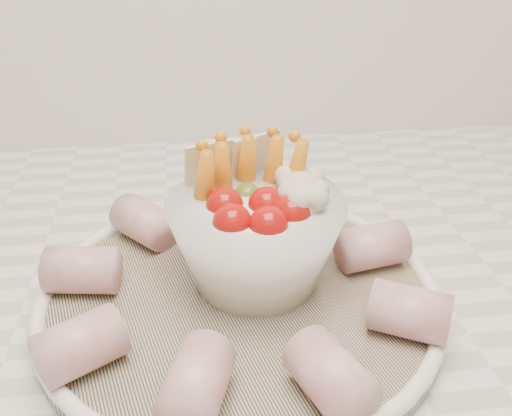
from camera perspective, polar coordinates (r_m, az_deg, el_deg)
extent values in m
cube|color=white|center=(0.51, -2.50, -8.21)|extent=(2.04, 0.62, 0.04)
cylinder|color=navy|center=(0.46, -1.64, -9.08)|extent=(0.38, 0.38, 0.01)
torus|color=white|center=(0.45, -1.65, -8.33)|extent=(0.32, 0.32, 0.01)
sphere|color=#A70D0A|center=(0.40, -2.41, -1.50)|extent=(0.03, 0.03, 0.03)
sphere|color=#A70D0A|center=(0.40, 1.25, -1.77)|extent=(0.03, 0.03, 0.03)
sphere|color=#A70D0A|center=(0.42, 3.63, -0.50)|extent=(0.03, 0.03, 0.03)
sphere|color=#A70D0A|center=(0.42, -3.15, 0.21)|extent=(0.03, 0.03, 0.03)
sphere|color=#A70D0A|center=(0.42, 1.08, 0.27)|extent=(0.03, 0.03, 0.03)
sphere|color=#A70D0A|center=(0.43, 3.56, 0.92)|extent=(0.03, 0.03, 0.03)
sphere|color=#526A23|center=(0.45, -0.88, 1.20)|extent=(0.02, 0.02, 0.02)
cone|color=orange|center=(0.45, -3.35, 3.03)|extent=(0.02, 0.03, 0.07)
cone|color=orange|center=(0.46, -0.95, 3.79)|extent=(0.02, 0.03, 0.07)
cone|color=orange|center=(0.46, 1.76, 3.75)|extent=(0.03, 0.04, 0.07)
cone|color=orange|center=(0.43, -5.19, 2.08)|extent=(0.03, 0.04, 0.07)
cone|color=orange|center=(0.45, 3.91, 3.15)|extent=(0.03, 0.04, 0.07)
sphere|color=beige|center=(0.45, 4.28, 1.87)|extent=(0.03, 0.03, 0.03)
sphere|color=beige|center=(0.42, 4.82, 0.37)|extent=(0.03, 0.03, 0.03)
cube|color=beige|center=(0.46, -2.79, 4.32)|extent=(0.04, 0.01, 0.05)
cube|color=beige|center=(0.47, -0.15, 4.74)|extent=(0.04, 0.03, 0.05)
cube|color=beige|center=(0.46, -4.51, 3.92)|extent=(0.05, 0.03, 0.05)
cylinder|color=#B85463|center=(0.48, 11.50, -3.77)|extent=(0.06, 0.05, 0.04)
cylinder|color=#B85463|center=(0.53, 5.47, 0.16)|extent=(0.06, 0.07, 0.04)
cylinder|color=#B85463|center=(0.55, -3.35, 1.36)|extent=(0.04, 0.05, 0.04)
cylinder|color=#B85463|center=(0.52, -11.08, -1.38)|extent=(0.06, 0.07, 0.04)
cylinder|color=#B85463|center=(0.47, -16.98, -5.95)|extent=(0.06, 0.05, 0.04)
cylinder|color=#B85463|center=(0.40, -17.18, -13.00)|extent=(0.07, 0.06, 0.04)
cylinder|color=#B85463|center=(0.36, -5.97, -16.98)|extent=(0.05, 0.06, 0.04)
cylinder|color=#B85463|center=(0.36, 7.49, -16.33)|extent=(0.05, 0.06, 0.04)
cylinder|color=#B85463|center=(0.42, 15.11, -10.01)|extent=(0.07, 0.06, 0.04)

